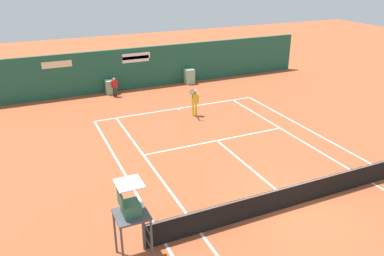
{
  "coord_description": "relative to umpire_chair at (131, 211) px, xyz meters",
  "views": [
    {
      "loc": [
        -8.71,
        -9.7,
        8.54
      ],
      "look_at": [
        -1.27,
        6.76,
        0.8
      ],
      "focal_mm": 36.2,
      "sensor_mm": 36.0,
      "label": 1
    }
  ],
  "objects": [
    {
      "name": "umpire_chair",
      "position": [
        0.0,
        0.0,
        0.0
      ],
      "size": [
        1.0,
        1.0,
        2.71
      ],
      "rotation": [
        0.0,
        0.0,
        -1.57
      ],
      "color": "#47474C",
      "rests_on": "ground_plane"
    },
    {
      "name": "ball_kid_left_post",
      "position": [
        3.35,
        15.85,
        -0.96
      ],
      "size": [
        0.45,
        0.2,
        1.37
      ],
      "rotation": [
        0.0,
        0.0,
        3.24
      ],
      "color": "black",
      "rests_on": "ground_plane"
    },
    {
      "name": "tennis_net",
      "position": [
        6.42,
        0.21,
        -1.24
      ],
      "size": [
        12.1,
        0.1,
        1.07
      ],
      "color": "#4C4C51",
      "rests_on": "ground_plane"
    },
    {
      "name": "tennis_ball_mid_court",
      "position": [
        10.85,
        6.46,
        -1.72
      ],
      "size": [
        0.07,
        0.07,
        0.07
      ],
      "primitive_type": "sphere",
      "color": "#CCE033",
      "rests_on": "ground_plane"
    },
    {
      "name": "player_on_baseline",
      "position": [
        6.84,
        10.33,
        -0.77
      ],
      "size": [
        0.76,
        0.67,
        1.84
      ],
      "rotation": [
        0.0,
        0.0,
        2.9
      ],
      "color": "yellow",
      "rests_on": "ground_plane"
    },
    {
      "name": "sponsor_back_wall",
      "position": [
        6.41,
        17.18,
        -0.31
      ],
      "size": [
        25.0,
        1.02,
        2.97
      ],
      "color": "#1E5642",
      "rests_on": "ground_plane"
    },
    {
      "name": "ground_plane",
      "position": [
        6.42,
        0.79,
        -1.75
      ],
      "size": [
        80.0,
        80.0,
        0.01
      ],
      "color": "#A8512D"
    }
  ]
}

